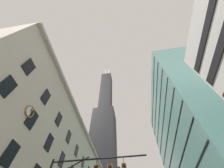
% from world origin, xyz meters
% --- Properties ---
extents(dark_skyscraper, '(28.53, 28.53, 187.35)m').
position_xyz_m(dark_skyscraper, '(-21.81, 90.75, 55.00)').
color(dark_skyscraper, black).
rests_on(dark_skyscraper, ground).
extents(glass_office_midrise, '(16.68, 35.32, 43.31)m').
position_xyz_m(glass_office_midrise, '(19.29, 27.31, 21.66)').
color(glass_office_midrise, slate).
rests_on(glass_office_midrise, ground).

